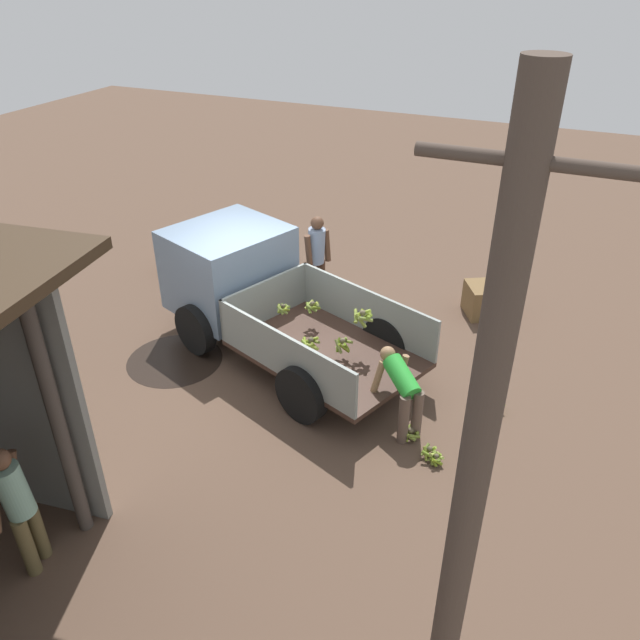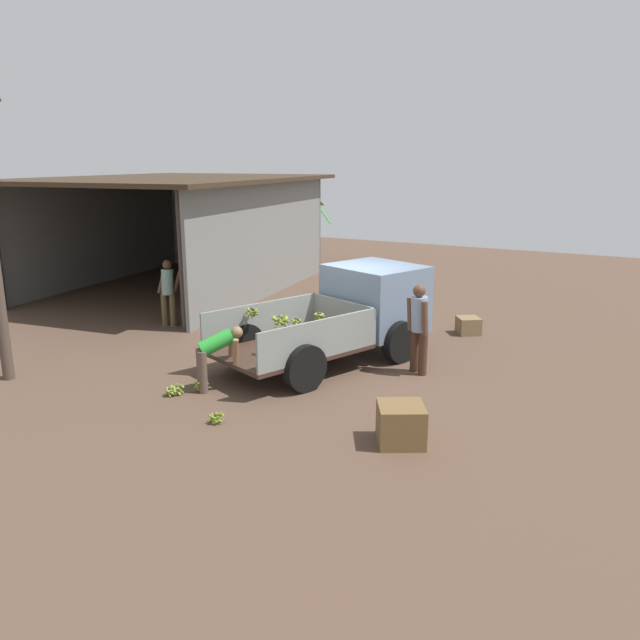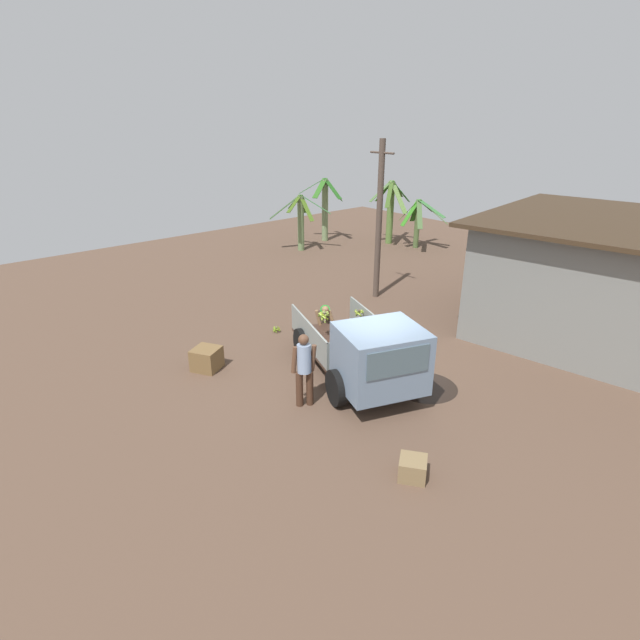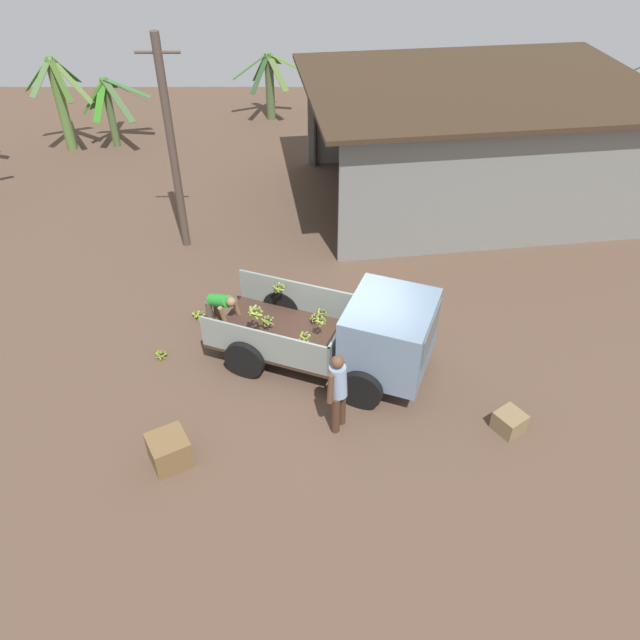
# 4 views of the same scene
# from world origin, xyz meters

# --- Properties ---
(ground) EXTENTS (36.00, 36.00, 0.00)m
(ground) POSITION_xyz_m (0.00, 0.00, 0.00)
(ground) COLOR brown
(mud_patch_0) EXTENTS (1.57, 1.57, 0.01)m
(mud_patch_0) POSITION_xyz_m (1.15, 0.78, 0.00)
(mud_patch_0) COLOR black
(mud_patch_0) RESTS_ON ground
(cargo_truck) EXTENTS (4.89, 3.32, 1.85)m
(cargo_truck) POSITION_xyz_m (0.41, -0.43, 0.99)
(cargo_truck) COLOR #3D281F
(cargo_truck) RESTS_ON ground
(warehouse_shed) EXTENTS (10.56, 8.34, 3.49)m
(warehouse_shed) POSITION_xyz_m (4.40, 7.59, 2.55)
(warehouse_shed) COLOR slate
(warehouse_shed) RESTS_ON ground
(utility_pole) EXTENTS (1.04, 0.21, 5.49)m
(utility_pole) POSITION_xyz_m (-4.21, 4.70, 2.79)
(utility_pole) COLOR #4C3D34
(utility_pole) RESTS_ON ground
(banana_palm_1) EXTENTS (2.36, 2.65, 2.39)m
(banana_palm_1) POSITION_xyz_m (-7.81, 11.51, 1.35)
(banana_palm_1) COLOR #4D6335
(banana_palm_1) RESTS_ON ground
(banana_palm_3) EXTENTS (2.31, 2.80, 3.16)m
(banana_palm_3) POSITION_xyz_m (-9.37, 11.18, 1.68)
(banana_palm_3) COLOR #577837
(banana_palm_3) RESTS_ON ground
(banana_palm_6) EXTENTS (2.50, 2.18, 2.47)m
(banana_palm_6) POSITION_xyz_m (-2.46, 14.15, 1.31)
(banana_palm_6) COLOR #4E6239
(banana_palm_6) RESTS_ON ground
(person_foreground_visitor) EXTENTS (0.46, 0.57, 1.75)m
(person_foreground_visitor) POSITION_xyz_m (-0.21, -1.96, 0.97)
(person_foreground_visitor) COLOR #432A1D
(person_foreground_visitor) RESTS_ON ground
(person_worker_loading) EXTENTS (0.86, 0.82, 1.13)m
(person_worker_loading) POSITION_xyz_m (-2.75, 0.91, 0.70)
(person_worker_loading) COLOR brown
(person_worker_loading) RESTS_ON ground
(person_bystander_near_shed) EXTENTS (0.48, 0.67, 1.64)m
(person_bystander_near_shed) POSITION_xyz_m (0.24, 4.69, 0.91)
(person_bystander_near_shed) COLOR brown
(person_bystander_near_shed) RESTS_ON ground
(banana_bunch_on_ground_0) EXTENTS (0.21, 0.21, 0.17)m
(banana_bunch_on_ground_0) POSITION_xyz_m (-3.42, 1.42, 0.09)
(banana_bunch_on_ground_0) COLOR brown
(banana_bunch_on_ground_0) RESTS_ON ground
(banana_bunch_on_ground_1) EXTENTS (0.25, 0.24, 0.20)m
(banana_bunch_on_ground_1) POSITION_xyz_m (-3.31, 1.35, 0.11)
(banana_bunch_on_ground_1) COLOR brown
(banana_bunch_on_ground_1) RESTS_ON ground
(banana_bunch_on_ground_2) EXTENTS (0.27, 0.27, 0.20)m
(banana_bunch_on_ground_2) POSITION_xyz_m (-2.97, 1.09, 0.11)
(banana_bunch_on_ground_2) COLOR brown
(banana_bunch_on_ground_2) RESTS_ON ground
(banana_bunch_on_ground_3) EXTENTS (0.25, 0.25, 0.19)m
(banana_bunch_on_ground_3) POSITION_xyz_m (-3.96, -0.01, 0.11)
(banana_bunch_on_ground_3) COLOR brown
(banana_bunch_on_ground_3) RESTS_ON ground
(wooden_crate_0) EXTENTS (0.90, 0.90, 0.58)m
(wooden_crate_0) POSITION_xyz_m (-3.23, -2.80, 0.29)
(wooden_crate_0) COLOR brown
(wooden_crate_0) RESTS_ON ground
(wooden_crate_1) EXTENTS (0.69, 0.69, 0.40)m
(wooden_crate_1) POSITION_xyz_m (3.05, -2.04, 0.20)
(wooden_crate_1) COLOR olive
(wooden_crate_1) RESTS_ON ground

